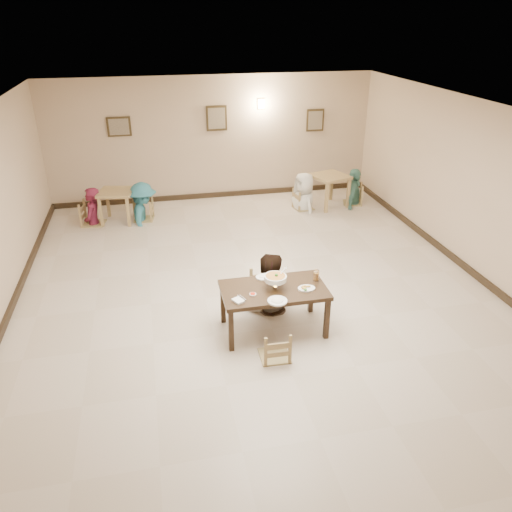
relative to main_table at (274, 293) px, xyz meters
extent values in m
plane|color=beige|center=(-0.01, 1.13, -0.64)|extent=(10.00, 10.00, 0.00)
plane|color=silver|center=(-0.01, 1.13, 2.36)|extent=(10.00, 10.00, 0.00)
plane|color=#C2A98D|center=(-0.01, 6.13, 0.86)|extent=(10.00, 0.00, 10.00)
plane|color=#C2A98D|center=(-0.01, -3.87, 0.86)|extent=(10.00, 0.00, 10.00)
plane|color=#C2A98D|center=(3.99, 1.13, 0.86)|extent=(0.00, 10.00, 10.00)
cube|color=black|center=(-0.01, 6.10, -0.58)|extent=(8.00, 0.06, 0.12)
cube|color=black|center=(-3.98, 1.13, -0.58)|extent=(0.06, 10.00, 0.12)
cube|color=black|center=(3.96, 1.13, -0.58)|extent=(0.06, 10.00, 0.12)
cube|color=#322614|center=(-2.21, 6.09, 1.26)|extent=(0.55, 0.03, 0.45)
cube|color=gray|center=(-2.21, 6.07, 1.26)|extent=(0.45, 0.01, 0.37)
cube|color=#322614|center=(0.09, 6.09, 1.36)|extent=(0.50, 0.03, 0.60)
cube|color=gray|center=(0.09, 6.07, 1.36)|extent=(0.41, 0.01, 0.49)
cube|color=#322614|center=(2.59, 6.09, 1.21)|extent=(0.45, 0.03, 0.55)
cube|color=gray|center=(2.59, 6.07, 1.21)|extent=(0.37, 0.01, 0.45)
cube|color=#FFD88C|center=(1.19, 6.09, 1.66)|extent=(0.16, 0.05, 0.22)
cube|color=#322213|center=(0.00, 0.00, 0.05)|extent=(1.53, 0.86, 0.06)
cube|color=#322213|center=(-0.70, -0.37, -0.31)|extent=(0.07, 0.07, 0.66)
cube|color=#322213|center=(0.70, -0.37, -0.31)|extent=(0.07, 0.07, 0.66)
cube|color=#322213|center=(-0.70, 0.37, -0.31)|extent=(0.07, 0.07, 0.66)
cube|color=#322213|center=(0.70, 0.37, -0.31)|extent=(0.07, 0.07, 0.66)
cube|color=tan|center=(0.07, 0.77, -0.16)|extent=(0.49, 0.49, 0.05)
cube|color=tan|center=(-0.14, -0.64, -0.24)|extent=(0.41, 0.41, 0.04)
imported|color=gray|center=(0.07, 0.66, 0.30)|extent=(0.95, 0.77, 1.86)
torus|color=silver|center=(0.02, -0.01, 0.22)|extent=(0.25, 0.25, 0.01)
cylinder|color=silver|center=(0.02, -0.01, 0.10)|extent=(0.07, 0.07, 0.04)
cone|color=#FFA526|center=(0.02, -0.01, 0.15)|extent=(0.04, 0.04, 0.06)
cylinder|color=white|center=(0.02, -0.01, 0.25)|extent=(0.33, 0.33, 0.07)
cylinder|color=#C2792E|center=(0.02, -0.01, 0.29)|extent=(0.28, 0.28, 0.02)
sphere|color=#2D7223|center=(0.03, -0.02, 0.31)|extent=(0.05, 0.05, 0.05)
cylinder|color=silver|center=(0.14, 0.05, 0.32)|extent=(0.15, 0.09, 0.10)
cylinder|color=silver|center=(0.12, 0.05, 0.15)|extent=(0.01, 0.01, 0.15)
cylinder|color=silver|center=(-0.08, 0.05, 0.15)|extent=(0.01, 0.01, 0.15)
cylinder|color=silver|center=(0.02, -0.13, 0.15)|extent=(0.01, 0.01, 0.15)
cylinder|color=white|center=(-0.05, 0.34, 0.09)|extent=(0.28, 0.28, 0.02)
ellipsoid|color=white|center=(-0.05, 0.34, 0.10)|extent=(0.19, 0.16, 0.06)
cylinder|color=white|center=(-0.04, -0.37, 0.09)|extent=(0.28, 0.28, 0.02)
ellipsoid|color=white|center=(-0.04, -0.37, 0.10)|extent=(0.18, 0.15, 0.06)
cylinder|color=white|center=(0.45, -0.12, 0.09)|extent=(0.25, 0.25, 0.02)
sphere|color=#2D7223|center=(0.42, -0.19, 0.11)|extent=(0.04, 0.04, 0.04)
cylinder|color=white|center=(-0.34, -0.11, 0.09)|extent=(0.10, 0.10, 0.02)
cylinder|color=#A71703|center=(-0.34, -0.11, 0.10)|extent=(0.08, 0.08, 0.01)
cube|color=white|center=(-0.57, -0.25, 0.10)|extent=(0.18, 0.20, 0.03)
cube|color=silver|center=(-0.52, -0.17, 0.09)|extent=(0.08, 0.16, 0.01)
cube|color=silver|center=(-0.49, -0.17, 0.09)|extent=(0.08, 0.16, 0.01)
cylinder|color=white|center=(0.67, 0.10, 0.16)|extent=(0.08, 0.08, 0.16)
cylinder|color=orange|center=(0.67, 0.10, 0.15)|extent=(0.07, 0.07, 0.12)
cube|color=#A18555|center=(-2.39, 4.95, 0.06)|extent=(0.86, 0.86, 0.06)
cube|color=#A18555|center=(-2.75, 4.71, -0.30)|extent=(0.07, 0.07, 0.67)
cube|color=#A18555|center=(-2.16, 4.59, -0.30)|extent=(0.07, 0.07, 0.67)
cube|color=#A18555|center=(-2.62, 5.31, -0.30)|extent=(0.07, 0.07, 0.67)
cube|color=#A18555|center=(-2.03, 5.18, -0.30)|extent=(0.07, 0.07, 0.67)
cube|color=#A18555|center=(2.62, 4.87, 0.12)|extent=(0.99, 0.99, 0.06)
cube|color=#A18555|center=(2.41, 4.45, -0.27)|extent=(0.07, 0.07, 0.72)
cube|color=#A18555|center=(3.04, 4.66, -0.27)|extent=(0.07, 0.07, 0.72)
cube|color=#A18555|center=(2.20, 5.08, -0.27)|extent=(0.07, 0.07, 0.72)
cube|color=#A18555|center=(2.83, 5.29, -0.27)|extent=(0.07, 0.07, 0.72)
cube|color=tan|center=(-2.95, 4.88, -0.17)|extent=(0.47, 0.47, 0.05)
cube|color=tan|center=(-1.84, 4.92, -0.22)|extent=(0.43, 0.43, 0.05)
cube|color=tan|center=(1.97, 4.83, -0.22)|extent=(0.43, 0.43, 0.05)
cube|color=tan|center=(3.27, 4.91, -0.20)|extent=(0.44, 0.44, 0.05)
imported|color=maroon|center=(-2.95, 4.88, 0.22)|extent=(0.52, 0.69, 1.70)
imported|color=teal|center=(-1.84, 4.92, 0.24)|extent=(0.72, 1.17, 1.75)
imported|color=silver|center=(1.97, 4.83, 0.25)|extent=(0.73, 0.97, 1.78)
imported|color=#508D7F|center=(3.27, 4.91, 0.25)|extent=(0.87, 1.12, 1.77)
camera|label=1|loc=(-1.59, -6.07, 3.70)|focal=35.00mm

